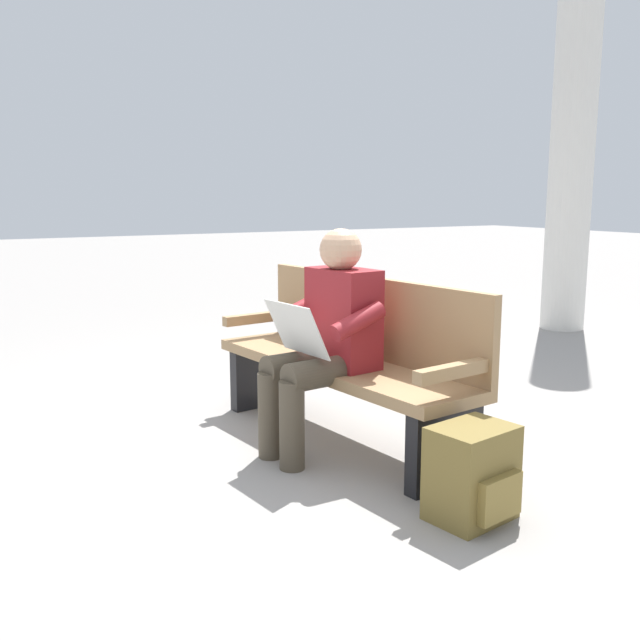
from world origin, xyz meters
The scene contains 5 objects.
ground_plane centered at (0.00, 0.00, 0.00)m, with size 40.00×40.00×0.00m, color gray.
bench_near centered at (0.01, -0.07, 0.46)m, with size 1.84×0.69×0.90m.
person_seated centered at (-0.12, 0.15, 0.63)m, with size 0.60×0.60×1.18m.
backpack centered at (-1.11, 0.02, 0.20)m, with size 0.34×0.38×0.40m.
support_pillar centered at (1.72, -3.70, 1.99)m, with size 0.43×0.43×3.98m, color silver.
Camera 1 is at (-3.22, 1.95, 1.35)m, focal length 39.65 mm.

